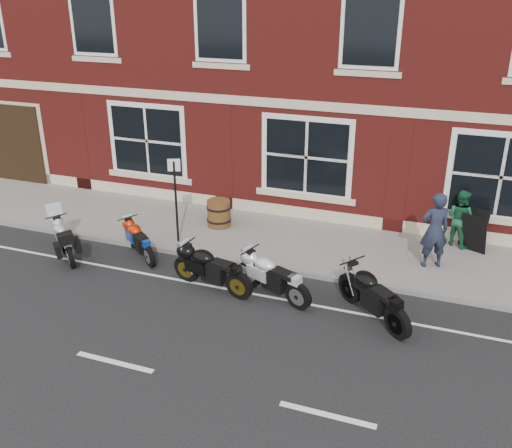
% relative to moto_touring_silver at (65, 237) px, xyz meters
% --- Properties ---
extents(ground, '(80.00, 80.00, 0.00)m').
position_rel_moto_touring_silver_xyz_m(ground, '(3.59, -0.39, -0.51)').
color(ground, black).
rests_on(ground, ground).
extents(sidewalk, '(30.00, 3.00, 0.12)m').
position_rel_moto_touring_silver_xyz_m(sidewalk, '(3.59, 2.61, -0.45)').
color(sidewalk, slate).
rests_on(sidewalk, ground).
extents(kerb, '(30.00, 0.16, 0.12)m').
position_rel_moto_touring_silver_xyz_m(kerb, '(3.59, 1.03, -0.45)').
color(kerb, slate).
rests_on(kerb, ground).
extents(moto_touring_silver, '(1.46, 1.39, 1.25)m').
position_rel_moto_touring_silver_xyz_m(moto_touring_silver, '(0.00, 0.00, 0.00)').
color(moto_touring_silver, black).
rests_on(moto_touring_silver, ground).
extents(moto_sport_red, '(1.51, 1.24, 0.83)m').
position_rel_moto_touring_silver_xyz_m(moto_sport_red, '(1.76, 0.63, -0.03)').
color(moto_sport_red, black).
rests_on(moto_sport_red, ground).
extents(moto_sport_black, '(2.10, 0.59, 0.95)m').
position_rel_moto_touring_silver_xyz_m(moto_sport_black, '(4.15, -0.27, 0.04)').
color(moto_sport_black, black).
rests_on(moto_sport_black, ground).
extents(moto_sport_silver, '(1.95, 0.91, 0.93)m').
position_rel_moto_touring_silver_xyz_m(moto_sport_silver, '(5.55, -0.12, 0.03)').
color(moto_sport_silver, black).
rests_on(moto_sport_silver, ground).
extents(moto_naked_black, '(1.74, 1.59, 1.00)m').
position_rel_moto_touring_silver_xyz_m(moto_naked_black, '(7.77, -0.23, 0.07)').
color(moto_naked_black, black).
rests_on(moto_naked_black, ground).
extents(pedestrian_left, '(0.81, 0.69, 1.87)m').
position_rel_moto_touring_silver_xyz_m(pedestrian_left, '(8.73, 2.35, 0.55)').
color(pedestrian_left, '#1C2333').
rests_on(pedestrian_left, sidewalk).
extents(pedestrian_right, '(0.92, 0.86, 1.51)m').
position_rel_moto_touring_silver_xyz_m(pedestrian_right, '(9.28, 3.81, 0.37)').
color(pedestrian_right, '#175230').
rests_on(pedestrian_right, sidewalk).
extents(a_board_sign, '(0.74, 0.63, 1.04)m').
position_rel_moto_touring_silver_xyz_m(a_board_sign, '(9.65, 3.65, 0.13)').
color(a_board_sign, black).
rests_on(a_board_sign, sidewalk).
extents(barrel_planter, '(0.68, 0.68, 0.75)m').
position_rel_moto_touring_silver_xyz_m(barrel_planter, '(2.98, 2.82, -0.01)').
color(barrel_planter, '#482013').
rests_on(barrel_planter, sidewalk).
extents(parking_sign, '(0.31, 0.13, 2.26)m').
position_rel_moto_touring_silver_xyz_m(parking_sign, '(2.38, 1.51, 0.91)').
color(parking_sign, black).
rests_on(parking_sign, sidewalk).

